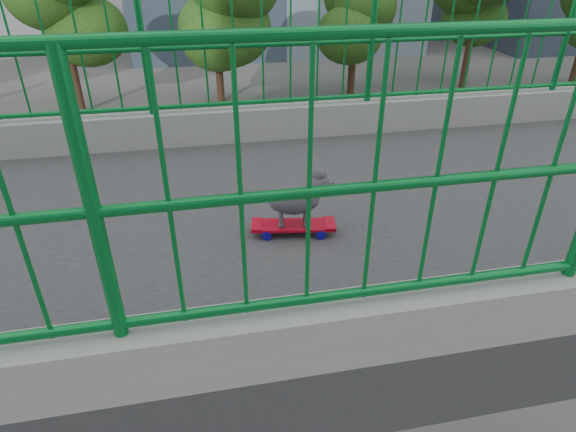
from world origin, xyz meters
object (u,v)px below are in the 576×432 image
(car_0, at_px, (518,278))
(car_5, at_px, (212,318))
(poodle, at_px, (297,197))
(car_2, at_px, (314,188))
(car_1, at_px, (250,242))
(skateboard, at_px, (293,226))
(car_6, at_px, (513,214))
(car_4, at_px, (33,147))

(car_0, bearing_deg, car_5, -90.00)
(poodle, bearing_deg, car_2, 174.44)
(car_1, bearing_deg, car_5, -22.50)
(skateboard, xyz_separation_m, car_6, (-9.54, 9.46, -6.32))
(car_1, height_order, car_4, car_1)
(car_2, xyz_separation_m, car_5, (6.40, -4.08, 0.07))
(car_5, bearing_deg, poodle, 5.90)
(car_1, bearing_deg, skateboard, -4.15)
(poodle, height_order, car_0, poodle)
(poodle, distance_m, car_4, 21.69)
(skateboard, relative_size, car_2, 0.11)
(poodle, relative_size, car_2, 0.08)
(skateboard, relative_size, car_5, 0.12)
(car_1, distance_m, car_6, 8.77)
(skateboard, xyz_separation_m, poodle, (0.00, 0.02, 0.21))
(car_0, height_order, car_5, car_5)
(car_4, height_order, car_6, car_6)
(car_1, relative_size, car_4, 1.13)
(car_1, relative_size, car_2, 0.85)
(car_4, xyz_separation_m, car_5, (12.80, 7.10, 0.12))
(poodle, height_order, car_1, poodle)
(car_0, xyz_separation_m, car_6, (-3.20, 1.94, -0.03))
(car_6, bearing_deg, car_1, -90.00)
(car_2, distance_m, car_4, 12.89)
(car_0, xyz_separation_m, car_5, (0.00, -8.16, 0.02))
(skateboard, bearing_deg, car_0, 139.62)
(car_6, bearing_deg, car_0, -31.24)
(car_2, height_order, car_6, car_6)
(poodle, xyz_separation_m, car_4, (-19.14, -7.76, -6.61))
(car_1, height_order, car_5, car_5)
(car_1, distance_m, car_4, 12.78)
(car_1, bearing_deg, poodle, -4.01)
(skateboard, relative_size, poodle, 1.30)
(skateboard, relative_size, car_4, 0.14)
(car_5, bearing_deg, car_4, -150.97)
(car_6, bearing_deg, skateboard, -44.77)
(car_1, bearing_deg, car_2, 139.25)
(car_1, bearing_deg, car_0, 64.90)
(poodle, height_order, car_2, poodle)
(skateboard, distance_m, car_2, 14.65)
(car_4, bearing_deg, skateboard, -157.99)
(skateboard, bearing_deg, poodle, 90.00)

